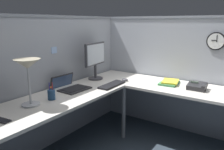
% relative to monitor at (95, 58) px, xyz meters
% --- Properties ---
extents(ground_plane, '(6.80, 6.80, 0.00)m').
position_rel_monitor_xyz_m(ground_plane, '(-0.19, -0.64, -1.02)').
color(ground_plane, '#2D3842').
extents(cubicle_wall_back, '(2.57, 0.12, 1.58)m').
position_rel_monitor_xyz_m(cubicle_wall_back, '(-0.55, 0.23, -0.23)').
color(cubicle_wall_back, '#999EA8').
rests_on(cubicle_wall_back, ground).
extents(cubicle_wall_right, '(0.12, 2.37, 1.58)m').
position_rel_monitor_xyz_m(cubicle_wall_right, '(0.68, -0.90, -0.23)').
color(cubicle_wall_right, '#999EA8').
rests_on(cubicle_wall_right, ground).
extents(desk, '(2.35, 2.15, 0.73)m').
position_rel_monitor_xyz_m(desk, '(-0.33, -0.69, -0.39)').
color(desk, beige).
rests_on(desk, ground).
extents(monitor, '(0.46, 0.20, 0.50)m').
position_rel_monitor_xyz_m(monitor, '(0.00, 0.00, 0.00)').
color(monitor, '#38383D').
rests_on(monitor, desk).
extents(laptop, '(0.35, 0.39, 0.22)m').
position_rel_monitor_xyz_m(laptop, '(-0.53, -0.02, -0.27)').
color(laptop, '#232326').
rests_on(laptop, desk).
extents(keyboard, '(0.43, 0.15, 0.02)m').
position_rel_monitor_xyz_m(keyboard, '(-0.15, -0.38, -0.28)').
color(keyboard, black).
rests_on(keyboard, desk).
extents(computer_mouse, '(0.06, 0.10, 0.03)m').
position_rel_monitor_xyz_m(computer_mouse, '(0.14, -0.39, -0.28)').
color(computer_mouse, '#38383D').
rests_on(computer_mouse, desk).
extents(desk_lamp_dome, '(0.24, 0.24, 0.44)m').
position_rel_monitor_xyz_m(desk_lamp_dome, '(-1.14, -0.12, 0.07)').
color(desk_lamp_dome, '#B7BABF').
rests_on(desk_lamp_dome, desk).
extents(pen_cup, '(0.08, 0.08, 0.18)m').
position_rel_monitor_xyz_m(pen_cup, '(-0.92, -0.16, -0.24)').
color(pen_cup, navy).
rests_on(pen_cup, desk).
extents(cell_phone, '(0.09, 0.15, 0.01)m').
position_rel_monitor_xyz_m(cell_phone, '(-1.49, -0.23, -0.29)').
color(cell_phone, black).
rests_on(cell_phone, desk).
extents(office_phone, '(0.19, 0.21, 0.11)m').
position_rel_monitor_xyz_m(office_phone, '(0.28, -1.30, -0.26)').
color(office_phone, '#232326').
rests_on(office_phone, desk).
extents(book_stack, '(0.31, 0.25, 0.04)m').
position_rel_monitor_xyz_m(book_stack, '(0.33, -0.94, -0.27)').
color(book_stack, '#3F7F4C').
rests_on(book_stack, desk).
extents(wall_clock, '(0.04, 0.22, 0.22)m').
position_rel_monitor_xyz_m(wall_clock, '(0.63, -1.38, 0.25)').
color(wall_clock, black).
extents(pinned_note_leftmost, '(0.08, 0.00, 0.08)m').
position_rel_monitor_xyz_m(pinned_note_leftmost, '(-0.55, 0.18, 0.15)').
color(pinned_note_leftmost, '#99B7E5').
extents(pinned_note_middle, '(0.11, 0.00, 0.09)m').
position_rel_monitor_xyz_m(pinned_note_middle, '(0.11, 0.18, 0.14)').
color(pinned_note_middle, pink).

